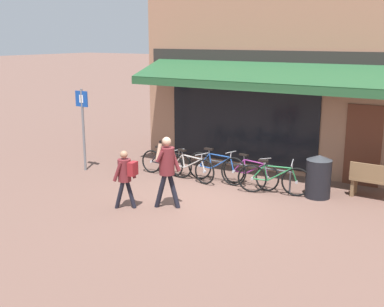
% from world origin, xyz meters
% --- Properties ---
extents(ground_plane, '(160.00, 160.00, 0.00)m').
position_xyz_m(ground_plane, '(0.00, 0.00, 0.00)').
color(ground_plane, brown).
extents(shop_front, '(8.40, 4.43, 6.35)m').
position_xyz_m(shop_front, '(0.34, 4.41, 3.17)').
color(shop_front, '#9E7056').
rests_on(shop_front, ground_plane).
extents(bike_rack_rail, '(3.96, 0.04, 0.57)m').
position_xyz_m(bike_rack_rail, '(-0.37, 1.28, 0.48)').
color(bike_rack_rail, '#47494F').
rests_on(bike_rack_rail, ground_plane).
extents(bicycle_black, '(1.66, 0.52, 0.80)m').
position_xyz_m(bicycle_black, '(-1.95, 1.06, 0.35)').
color(bicycle_black, black).
rests_on(bicycle_black, ground_plane).
extents(bicycle_silver, '(1.75, 0.52, 0.81)m').
position_xyz_m(bicycle_silver, '(-1.17, 0.99, 0.36)').
color(bicycle_silver, black).
rests_on(bicycle_silver, ground_plane).
extents(bicycle_blue, '(1.79, 0.52, 0.90)m').
position_xyz_m(bicycle_blue, '(-0.45, 1.20, 0.40)').
color(bicycle_blue, black).
rests_on(bicycle_blue, ground_plane).
extents(bicycle_purple, '(1.70, 0.52, 0.85)m').
position_xyz_m(bicycle_purple, '(0.48, 1.31, 0.37)').
color(bicycle_purple, black).
rests_on(bicycle_purple, ground_plane).
extents(bicycle_green, '(1.76, 0.61, 0.87)m').
position_xyz_m(bicycle_green, '(1.24, 1.02, 0.39)').
color(bicycle_green, black).
rests_on(bicycle_green, ground_plane).
extents(pedestrian_adult, '(0.55, 0.58, 1.64)m').
position_xyz_m(pedestrian_adult, '(-0.45, -1.09, 1.00)').
color(pedestrian_adult, black).
rests_on(pedestrian_adult, ground_plane).
extents(pedestrian_child, '(0.52, 0.51, 1.34)m').
position_xyz_m(pedestrian_child, '(-1.19, -1.61, 0.82)').
color(pedestrian_child, black).
rests_on(pedestrian_child, ground_plane).
extents(litter_bin, '(0.61, 0.61, 1.04)m').
position_xyz_m(litter_bin, '(2.22, 1.39, 0.52)').
color(litter_bin, black).
rests_on(litter_bin, ground_plane).
extents(parking_sign, '(0.44, 0.07, 2.35)m').
position_xyz_m(parking_sign, '(-4.23, 0.24, 1.44)').
color(parking_sign, slate).
rests_on(parking_sign, ground_plane).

